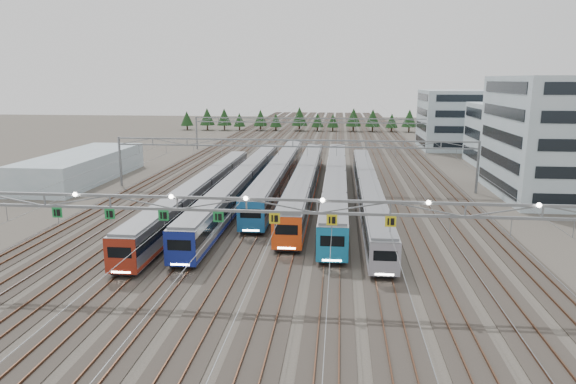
# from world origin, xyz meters

# --- Properties ---
(ground) EXTENTS (400.00, 400.00, 0.00)m
(ground) POSITION_xyz_m (0.00, 0.00, 0.00)
(ground) COLOR #47423A
(ground) RESTS_ON ground
(track_bed) EXTENTS (54.00, 260.00, 5.42)m
(track_bed) POSITION_xyz_m (0.00, 100.00, 1.49)
(track_bed) COLOR #2D2823
(track_bed) RESTS_ON ground
(train_a) EXTENTS (2.88, 53.01, 3.75)m
(train_a) POSITION_xyz_m (-11.25, 27.57, 2.13)
(train_a) COLOR black
(train_a) RESTS_ON ground
(train_b) EXTENTS (2.94, 60.58, 3.83)m
(train_b) POSITION_xyz_m (-6.75, 33.66, 2.17)
(train_b) COLOR black
(train_b) RESTS_ON ground
(train_c) EXTENTS (3.11, 55.41, 4.06)m
(train_c) POSITION_xyz_m (-2.25, 42.03, 2.28)
(train_c) COLOR black
(train_c) RESTS_ON ground
(train_d) EXTENTS (3.04, 55.87, 3.96)m
(train_d) POSITION_xyz_m (2.25, 36.73, 2.23)
(train_d) COLOR black
(train_d) RESTS_ON ground
(train_e) EXTENTS (3.00, 59.87, 3.91)m
(train_e) POSITION_xyz_m (6.75, 35.70, 2.21)
(train_e) COLOR black
(train_e) RESTS_ON ground
(train_f) EXTENTS (2.71, 57.57, 3.53)m
(train_f) POSITION_xyz_m (11.25, 31.70, 2.01)
(train_f) COLOR black
(train_f) RESTS_ON ground
(gantry_near) EXTENTS (56.36, 0.61, 8.08)m
(gantry_near) POSITION_xyz_m (-0.05, -0.12, 7.09)
(gantry_near) COLOR gray
(gantry_near) RESTS_ON ground
(gantry_mid) EXTENTS (56.36, 0.36, 8.00)m
(gantry_mid) POSITION_xyz_m (0.00, 40.00, 6.39)
(gantry_mid) COLOR gray
(gantry_mid) RESTS_ON ground
(gantry_far) EXTENTS (56.36, 0.36, 8.00)m
(gantry_far) POSITION_xyz_m (0.00, 85.00, 6.39)
(gantry_far) COLOR gray
(gantry_far) RESTS_ON ground
(depot_bldg_south) EXTENTS (18.00, 22.00, 17.46)m
(depot_bldg_south) POSITION_xyz_m (39.70, 39.32, 8.73)
(depot_bldg_south) COLOR #A1B9C0
(depot_bldg_south) RESTS_ON ground
(depot_bldg_mid) EXTENTS (14.00, 16.00, 12.25)m
(depot_bldg_mid) POSITION_xyz_m (40.95, 67.92, 6.13)
(depot_bldg_mid) COLOR #A1B9C0
(depot_bldg_mid) RESTS_ON ground
(depot_bldg_north) EXTENTS (22.00, 18.00, 14.34)m
(depot_bldg_north) POSITION_xyz_m (38.41, 92.57, 7.17)
(depot_bldg_north) COLOR #A1B9C0
(depot_bldg_north) RESTS_ON ground
(west_shed) EXTENTS (10.00, 30.00, 4.61)m
(west_shed) POSITION_xyz_m (-36.68, 44.03, 2.30)
(west_shed) COLOR #A1B9C0
(west_shed) RESTS_ON ground
(treeline) EXTENTS (106.40, 5.60, 7.02)m
(treeline) POSITION_xyz_m (5.40, 132.90, 4.23)
(treeline) COLOR #332114
(treeline) RESTS_ON ground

